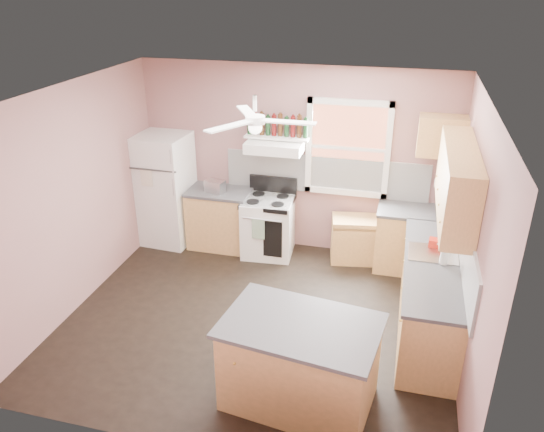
% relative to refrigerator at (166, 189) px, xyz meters
% --- Properties ---
extents(floor, '(4.50, 4.50, 0.00)m').
position_rel_refrigerator_xyz_m(floor, '(1.89, -1.66, -0.84)').
color(floor, black).
rests_on(floor, ground).
extents(ceiling, '(4.50, 4.50, 0.00)m').
position_rel_refrigerator_xyz_m(ceiling, '(1.89, -1.66, 1.86)').
color(ceiling, white).
rests_on(ceiling, ground).
extents(wall_back, '(4.50, 0.05, 2.70)m').
position_rel_refrigerator_xyz_m(wall_back, '(1.89, 0.36, 0.51)').
color(wall_back, '#8E6260').
rests_on(wall_back, ground).
extents(wall_right, '(0.05, 4.00, 2.70)m').
position_rel_refrigerator_xyz_m(wall_right, '(4.17, -1.66, 0.51)').
color(wall_right, '#8E6260').
rests_on(wall_right, ground).
extents(wall_left, '(0.05, 4.00, 2.70)m').
position_rel_refrigerator_xyz_m(wall_left, '(-0.38, -1.66, 0.51)').
color(wall_left, '#8E6260').
rests_on(wall_left, ground).
extents(backsplash_back, '(2.90, 0.03, 0.55)m').
position_rel_refrigerator_xyz_m(backsplash_back, '(2.34, 0.33, 0.33)').
color(backsplash_back, white).
rests_on(backsplash_back, wall_back).
extents(backsplash_right, '(0.03, 2.60, 0.55)m').
position_rel_refrigerator_xyz_m(backsplash_right, '(4.13, -1.36, 0.33)').
color(backsplash_right, white).
rests_on(backsplash_right, wall_right).
extents(window_view, '(1.00, 0.02, 1.20)m').
position_rel_refrigerator_xyz_m(window_view, '(2.64, 0.32, 0.76)').
color(window_view, brown).
rests_on(window_view, wall_back).
extents(window_frame, '(1.16, 0.07, 1.36)m').
position_rel_refrigerator_xyz_m(window_frame, '(2.64, 0.30, 0.76)').
color(window_frame, white).
rests_on(window_frame, wall_back).
extents(refrigerator, '(0.76, 0.74, 1.69)m').
position_rel_refrigerator_xyz_m(refrigerator, '(0.00, 0.00, 0.00)').
color(refrigerator, white).
rests_on(refrigerator, floor).
extents(base_cabinet_left, '(0.90, 0.60, 0.86)m').
position_rel_refrigerator_xyz_m(base_cabinet_left, '(0.83, 0.04, -0.41)').
color(base_cabinet_left, '#B08649').
rests_on(base_cabinet_left, floor).
extents(counter_left, '(0.92, 0.62, 0.04)m').
position_rel_refrigerator_xyz_m(counter_left, '(0.83, 0.04, 0.04)').
color(counter_left, '#3E3E40').
rests_on(counter_left, base_cabinet_left).
extents(toaster, '(0.31, 0.23, 0.18)m').
position_rel_refrigerator_xyz_m(toaster, '(0.80, -0.04, 0.15)').
color(toaster, silver).
rests_on(toaster, counter_left).
extents(stove, '(0.76, 0.69, 0.86)m').
position_rel_refrigerator_xyz_m(stove, '(1.59, -0.03, -0.41)').
color(stove, white).
rests_on(stove, floor).
extents(range_hood, '(0.78, 0.50, 0.14)m').
position_rel_refrigerator_xyz_m(range_hood, '(1.66, 0.09, 0.78)').
color(range_hood, white).
rests_on(range_hood, wall_back).
extents(bottle_shelf, '(0.90, 0.26, 0.03)m').
position_rel_refrigerator_xyz_m(bottle_shelf, '(1.66, 0.21, 0.88)').
color(bottle_shelf, white).
rests_on(bottle_shelf, range_hood).
extents(cart, '(0.72, 0.54, 0.66)m').
position_rel_refrigerator_xyz_m(cart, '(2.84, 0.09, -0.52)').
color(cart, '#B08649').
rests_on(cart, floor).
extents(base_cabinet_corner, '(1.00, 0.60, 0.86)m').
position_rel_refrigerator_xyz_m(base_cabinet_corner, '(3.64, 0.04, -0.41)').
color(base_cabinet_corner, '#B08649').
rests_on(base_cabinet_corner, floor).
extents(base_cabinet_right, '(0.60, 2.20, 0.86)m').
position_rel_refrigerator_xyz_m(base_cabinet_right, '(3.84, -1.36, -0.41)').
color(base_cabinet_right, '#B08649').
rests_on(base_cabinet_right, floor).
extents(counter_corner, '(1.02, 0.62, 0.04)m').
position_rel_refrigerator_xyz_m(counter_corner, '(3.64, 0.04, 0.04)').
color(counter_corner, '#3E3E40').
rests_on(counter_corner, base_cabinet_corner).
extents(counter_right, '(0.62, 2.22, 0.04)m').
position_rel_refrigerator_xyz_m(counter_right, '(3.83, -1.36, 0.04)').
color(counter_right, '#3E3E40').
rests_on(counter_right, base_cabinet_right).
extents(sink, '(0.55, 0.45, 0.03)m').
position_rel_refrigerator_xyz_m(sink, '(3.83, -1.16, 0.05)').
color(sink, silver).
rests_on(sink, counter_right).
extents(faucet, '(0.03, 0.03, 0.14)m').
position_rel_refrigerator_xyz_m(faucet, '(3.99, -1.16, 0.13)').
color(faucet, silver).
rests_on(faucet, sink).
extents(upper_cabinet_right, '(0.33, 1.80, 0.76)m').
position_rel_refrigerator_xyz_m(upper_cabinet_right, '(3.97, -1.16, 0.94)').
color(upper_cabinet_right, '#B08649').
rests_on(upper_cabinet_right, wall_right).
extents(upper_cabinet_corner, '(0.60, 0.33, 0.52)m').
position_rel_refrigerator_xyz_m(upper_cabinet_corner, '(3.84, 0.17, 1.06)').
color(upper_cabinet_corner, '#B08649').
rests_on(upper_cabinet_corner, wall_back).
extents(paper_towel, '(0.26, 0.12, 0.12)m').
position_rel_refrigerator_xyz_m(paper_towel, '(3.96, 0.20, 0.41)').
color(paper_towel, white).
rests_on(paper_towel, wall_back).
extents(island, '(1.46, 1.03, 0.86)m').
position_rel_refrigerator_xyz_m(island, '(2.64, -2.83, -0.41)').
color(island, '#B08649').
rests_on(island, floor).
extents(island_top, '(1.55, 1.12, 0.04)m').
position_rel_refrigerator_xyz_m(island_top, '(2.64, -2.83, 0.04)').
color(island_top, '#3E3E40').
rests_on(island_top, island).
extents(ceiling_fan_hub, '(0.20, 0.20, 0.08)m').
position_rel_refrigerator_xyz_m(ceiling_fan_hub, '(1.89, -1.66, 1.61)').
color(ceiling_fan_hub, white).
rests_on(ceiling_fan_hub, ceiling).
extents(soap_bottle, '(0.12, 0.11, 0.26)m').
position_rel_refrigerator_xyz_m(soap_bottle, '(3.94, -1.37, 0.19)').
color(soap_bottle, silver).
rests_on(soap_bottle, counter_right).
extents(red_caddy, '(0.19, 0.14, 0.10)m').
position_rel_refrigerator_xyz_m(red_caddy, '(3.87, -0.99, 0.11)').
color(red_caddy, red).
rests_on(red_caddy, counter_right).
extents(wine_bottles, '(0.86, 0.06, 0.31)m').
position_rel_refrigerator_xyz_m(wine_bottles, '(1.67, 0.21, 1.04)').
color(wine_bottles, '#143819').
rests_on(wine_bottles, bottle_shelf).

